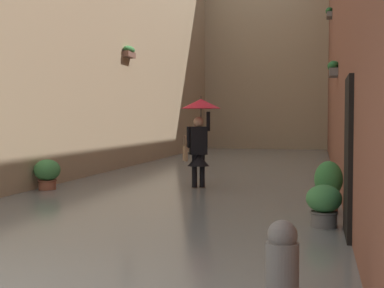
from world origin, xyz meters
TOP-DOWN VIEW (x-y plane):
  - ground_plane at (0.00, -12.46)m, footprint 62.29×62.29m
  - flood_water at (0.00, -12.46)m, footprint 7.34×30.92m
  - building_facade_left at (-4.17, -12.45)m, footprint 2.04×28.92m
  - building_facade_right at (4.17, -12.45)m, footprint 2.04×28.92m
  - building_facade_far at (0.00, -25.82)m, footprint 10.14×1.80m
  - person_wading at (-0.21, -8.34)m, footprint 0.91×0.91m
  - potted_plant_near_left at (-3.02, -5.55)m, footprint 0.46×0.46m
  - potted_plant_far_right at (3.00, -7.21)m, footprint 0.58×0.58m
  - potted_plant_far_left at (-2.94, -4.45)m, footprint 0.51×0.51m
  - mooring_bollard at (-2.58, -1.02)m, footprint 0.27×0.27m

SIDE VIEW (x-z plane):
  - ground_plane at x=0.00m, z-range 0.00..0.00m
  - flood_water at x=0.00m, z-range 0.00..0.09m
  - potted_plant_far_left at x=-2.94m, z-range 0.05..0.75m
  - mooring_bollard at x=-2.58m, z-range 0.00..0.81m
  - potted_plant_far_right at x=3.00m, z-range 0.06..0.82m
  - potted_plant_near_left at x=-3.02m, z-range 0.07..1.03m
  - person_wading at x=-0.21m, z-range 0.37..2.56m
  - building_facade_left at x=-4.17m, z-range 0.00..9.65m
  - building_facade_right at x=4.17m, z-range 0.00..9.74m
  - building_facade_far at x=0.00m, z-range 0.00..11.27m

